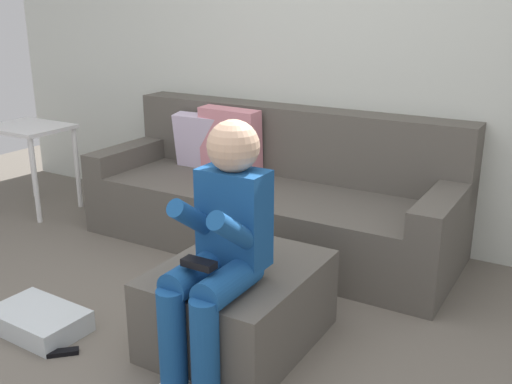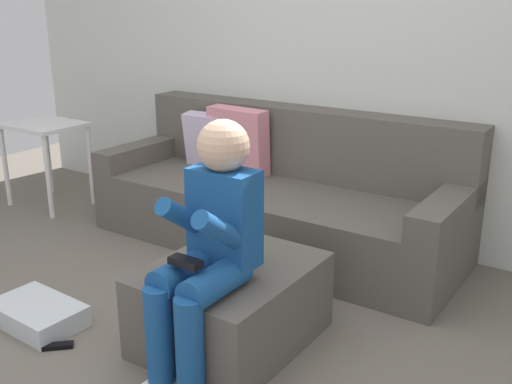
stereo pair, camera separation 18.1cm
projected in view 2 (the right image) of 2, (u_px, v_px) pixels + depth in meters
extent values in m
plane|color=#6B6359|center=(125.00, 374.00, 2.58)|extent=(7.62, 7.62, 0.00)
cube|color=silver|center=(347.00, 44.00, 3.81)|extent=(5.86, 0.10, 2.54)
cube|color=#59544C|center=(274.00, 216.00, 3.87)|extent=(2.41, 0.89, 0.40)
cube|color=#59544C|center=(300.00, 141.00, 4.00)|extent=(2.41, 0.23, 0.46)
cube|color=#59544C|center=(146.00, 152.00, 4.38)|extent=(0.18, 0.89, 0.15)
cube|color=#59544C|center=(449.00, 208.00, 3.20)|extent=(0.18, 0.89, 0.15)
cube|color=silver|center=(210.00, 141.00, 4.21)|extent=(0.39, 0.18, 0.39)
cube|color=pink|center=(238.00, 141.00, 4.06)|extent=(0.45, 0.18, 0.45)
cube|color=#59544C|center=(231.00, 304.00, 2.77)|extent=(0.65, 0.80, 0.39)
cube|color=#194C8C|center=(224.00, 217.00, 2.52)|extent=(0.29, 0.16, 0.42)
sphere|color=#D8AD8C|center=(223.00, 146.00, 2.43)|extent=(0.22, 0.22, 0.22)
cylinder|color=#194C8C|center=(185.00, 272.00, 2.49)|extent=(0.14, 0.35, 0.14)
cylinder|color=#194C8C|center=(159.00, 335.00, 2.42)|extent=(0.12, 0.12, 0.43)
cylinder|color=#194C8C|center=(187.00, 219.00, 2.48)|extent=(0.08, 0.33, 0.26)
cylinder|color=#194C8C|center=(216.00, 282.00, 2.41)|extent=(0.14, 0.35, 0.14)
cylinder|color=#194C8C|center=(190.00, 347.00, 2.34)|extent=(0.12, 0.12, 0.43)
cylinder|color=#194C8C|center=(225.00, 234.00, 2.36)|extent=(0.08, 0.36, 0.29)
cube|color=black|center=(186.00, 262.00, 2.35)|extent=(0.14, 0.06, 0.03)
cube|color=silver|center=(38.00, 314.00, 2.96)|extent=(0.48, 0.31, 0.11)
cube|color=white|center=(44.00, 125.00, 4.51)|extent=(0.57, 0.46, 0.03)
cylinder|color=white|center=(5.00, 167.00, 4.60)|extent=(0.04, 0.04, 0.62)
cylinder|color=white|center=(48.00, 178.00, 4.32)|extent=(0.04, 0.04, 0.62)
cylinder|color=white|center=(48.00, 156.00, 4.91)|extent=(0.04, 0.04, 0.62)
cylinder|color=white|center=(91.00, 165.00, 4.63)|extent=(0.04, 0.04, 0.62)
cube|color=black|center=(57.00, 346.00, 2.76)|extent=(0.13, 0.13, 0.02)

